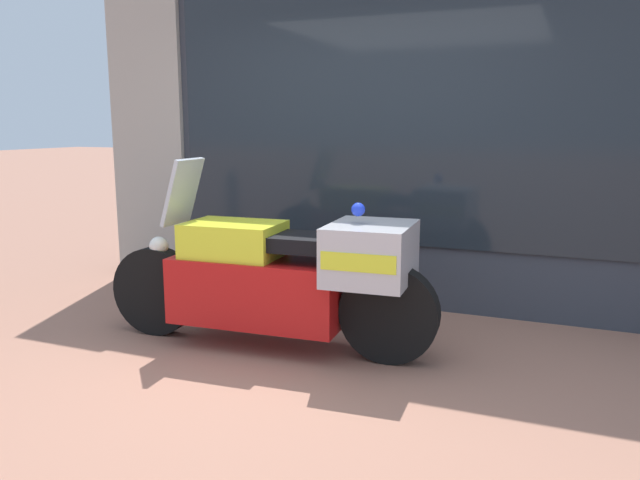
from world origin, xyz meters
TOP-DOWN VIEW (x-y plane):
  - ground_plane at (0.00, 0.00)m, footprint 60.00×60.00m
  - shop_building at (-0.37, 2.00)m, footprint 5.36×0.55m
  - window_display at (0.33, 2.03)m, footprint 4.10×0.30m
  - paramedic_motorcycle at (-0.21, 0.50)m, footprint 2.44×0.68m

SIDE VIEW (x-z plane):
  - ground_plane at x=0.00m, z-range 0.00..0.00m
  - window_display at x=0.33m, z-range -0.55..1.53m
  - paramedic_motorcycle at x=-0.21m, z-range -0.13..1.19m
  - shop_building at x=-0.37m, z-range 0.01..3.35m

